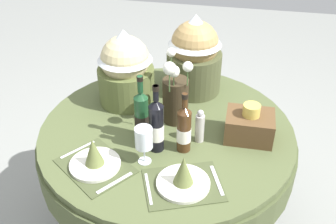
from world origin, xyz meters
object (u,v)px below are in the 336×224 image
at_px(wine_glass_left, 144,138).
at_px(place_setting_right, 183,177).
at_px(place_setting_left, 94,159).
at_px(wine_bottle_right, 184,129).
at_px(woven_basket_side_right, 249,125).
at_px(wine_bottle_left, 142,115).
at_px(flower_vase, 175,96).
at_px(gift_tub_back_left, 125,65).
at_px(gift_tub_back_centre, 195,52).
at_px(pepper_mill, 200,127).
at_px(wine_bottle_centre, 156,125).
at_px(dining_table, 167,148).

bearing_deg(wine_glass_left, place_setting_right, -30.55).
relative_size(place_setting_left, wine_bottle_right, 1.33).
height_order(place_setting_right, woven_basket_side_right, woven_basket_side_right).
relative_size(wine_bottle_left, wine_bottle_right, 1.12).
bearing_deg(flower_vase, gift_tub_back_left, 154.53).
bearing_deg(wine_bottle_right, gift_tub_back_left, 136.14).
distance_m(wine_bottle_right, woven_basket_side_right, 0.35).
bearing_deg(woven_basket_side_right, gift_tub_back_centre, 129.70).
relative_size(flower_vase, wine_glass_left, 2.10).
xyz_separation_m(place_setting_left, pepper_mill, (0.45, 0.29, 0.04)).
relative_size(wine_glass_left, pepper_mill, 1.05).
bearing_deg(gift_tub_back_centre, place_setting_left, -114.01).
relative_size(wine_bottle_centre, gift_tub_back_centre, 0.76).
height_order(wine_glass_left, woven_basket_side_right, woven_basket_side_right).
bearing_deg(pepper_mill, wine_bottle_right, -128.55).
bearing_deg(gift_tub_back_centre, gift_tub_back_left, -151.26).
bearing_deg(wine_glass_left, dining_table, 79.82).
bearing_deg(gift_tub_back_left, wine_glass_left, -65.63).
bearing_deg(gift_tub_back_centre, dining_table, -100.64).
xyz_separation_m(wine_bottle_left, gift_tub_back_centre, (0.19, 0.53, 0.11)).
bearing_deg(wine_bottle_right, gift_tub_back_centre, 93.59).
height_order(place_setting_right, pepper_mill, pepper_mill).
bearing_deg(place_setting_right, wine_bottle_centre, 126.85).
xyz_separation_m(flower_vase, gift_tub_back_centre, (0.05, 0.35, 0.10)).
xyz_separation_m(wine_bottle_centre, gift_tub_back_left, (-0.27, 0.40, 0.09)).
height_order(dining_table, pepper_mill, pepper_mill).
distance_m(dining_table, wine_bottle_right, 0.33).
bearing_deg(wine_bottle_left, dining_table, 44.07).
bearing_deg(woven_basket_side_right, pepper_mill, -162.44).
distance_m(place_setting_right, wine_glass_left, 0.26).
bearing_deg(pepper_mill, flower_vase, 135.53).
distance_m(wine_bottle_centre, gift_tub_back_left, 0.49).
relative_size(dining_table, gift_tub_back_centre, 2.87).
relative_size(wine_glass_left, gift_tub_back_centre, 0.41).
bearing_deg(wine_bottle_left, wine_bottle_centre, -38.60).
bearing_deg(wine_bottle_centre, gift_tub_back_left, 123.47).
relative_size(place_setting_right, gift_tub_back_left, 0.93).
bearing_deg(wine_bottle_left, gift_tub_back_left, 117.87).
xyz_separation_m(wine_glass_left, woven_basket_side_right, (0.48, 0.29, -0.06)).
bearing_deg(flower_vase, place_setting_right, -75.48).
height_order(place_setting_right, wine_bottle_left, wine_bottle_left).
relative_size(dining_table, gift_tub_back_left, 3.12).
relative_size(flower_vase, woven_basket_side_right, 1.71).
xyz_separation_m(place_setting_left, wine_bottle_centre, (0.26, 0.18, 0.09)).
distance_m(place_setting_right, wine_bottle_left, 0.41).
bearing_deg(place_setting_left, woven_basket_side_right, 27.79).
relative_size(dining_table, woven_basket_side_right, 5.73).
height_order(place_setting_right, gift_tub_back_centre, gift_tub_back_centre).
xyz_separation_m(dining_table, wine_bottle_right, (0.12, -0.16, 0.26)).
bearing_deg(place_setting_left, pepper_mill, 32.63).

